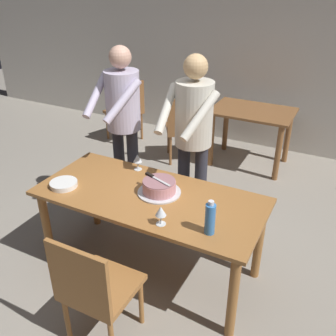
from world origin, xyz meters
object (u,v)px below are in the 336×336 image
Objects in this scene: water_bottle at (210,218)px; person_cutting_cake at (193,131)px; main_dining_table at (150,206)px; background_table at (252,122)px; person_standing_beside at (123,116)px; background_chair_0 at (184,127)px; cake_on_platter at (159,187)px; wine_glass_far at (138,159)px; plate_stack at (64,184)px; wine_glass_near at (161,212)px; chair_near_side at (95,288)px; background_chair_2 at (127,109)px; cake_knife at (153,177)px.

person_cutting_cake is (-0.50, 0.84, 0.21)m from water_bottle.
main_dining_table is 1.79× the size of background_table.
background_chair_0 is at bearing 89.46° from person_standing_beside.
main_dining_table is 0.76m from person_cutting_cake.
wine_glass_far is at bearing 143.64° from cake_on_platter.
main_dining_table is 12.40× the size of wine_glass_far.
plate_stack is at bearing -92.41° from person_standing_beside.
background_chair_0 is at bearing 111.20° from wine_glass_near.
plate_stack is 0.24× the size of chair_near_side.
water_bottle is 0.87m from chair_near_side.
main_dining_table is 8.12× the size of plate_stack.
person_standing_beside reaches higher than cake_on_platter.
background_chair_2 is at bearing 166.92° from background_chair_0.
wine_glass_far is 2.08m from background_table.
background_chair_0 is at bearing 107.89° from cake_knife.
chair_near_side is (0.71, -0.58, -0.28)m from plate_stack.
person_cutting_cake is (0.10, 0.53, 0.21)m from cake_knife.
plate_stack is 2.67m from background_table.
cake_knife is (-0.01, 0.09, 0.22)m from main_dining_table.
person_standing_beside reaches higher than background_chair_0.
person_cutting_cake is (0.09, 0.61, 0.43)m from main_dining_table.
background_table is at bearing 87.68° from person_cutting_cake.
cake_knife is at bearing -39.59° from wine_glass_far.
person_cutting_cake is at bearing 79.21° from cake_knife.
main_dining_table is 5.25× the size of cake_on_platter.
wine_glass_near is 0.14× the size of background_table.
wine_glass_far is 0.16× the size of background_chair_0.
person_standing_beside is 1.91× the size of background_chair_2.
person_cutting_cake is at bearing 81.97° from main_dining_table.
main_dining_table is 0.80m from chair_near_side.
wine_glass_near is at bearing -87.81° from background_table.
cake_knife is 1.82× the size of wine_glass_far.
cake_knife is 2.04m from background_chair_0.
person_cutting_cake is (0.77, 0.81, 0.31)m from plate_stack.
plate_stack is 0.90m from person_standing_beside.
water_bottle is at bearing 10.85° from wine_glass_near.
wine_glass_near and wine_glass_far have the same top height.
wine_glass_far is (-0.55, 0.61, 0.00)m from wine_glass_near.
person_standing_beside is at bearing 140.13° from cake_on_platter.
cake_knife is 0.37m from wine_glass_far.
background_table is at bearing 77.29° from wine_glass_far.
wine_glass_near is (0.26, -0.29, 0.21)m from main_dining_table.
cake_on_platter is 0.78m from plate_stack.
background_chair_0 reaches higher than wine_glass_far.
water_bottle is 0.15× the size of person_standing_beside.
water_bottle is 3.36m from background_chair_2.
cake_on_platter is 2.08m from background_chair_0.
background_table is at bearing 2.89° from background_chair_2.
main_dining_table is at bearing -131.11° from cake_on_platter.
water_bottle reaches higher than cake_on_platter.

